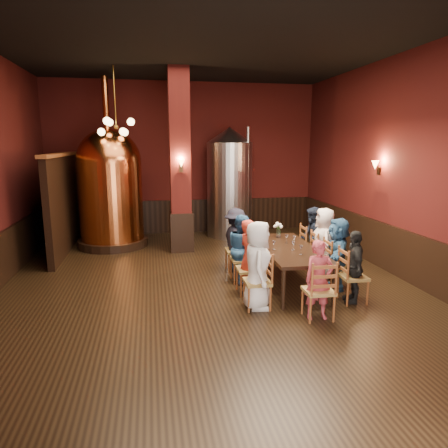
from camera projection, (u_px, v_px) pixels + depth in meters
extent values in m
plane|color=black|center=(209.00, 287.00, 7.69)|extent=(10.00, 10.00, 0.00)
plane|color=black|center=(207.00, 36.00, 6.80)|extent=(10.00, 10.00, 0.00)
cube|color=#41100D|center=(184.00, 159.00, 12.07)|extent=(8.00, 0.02, 4.50)
cube|color=#41100D|center=(326.00, 220.00, 2.43)|extent=(8.00, 0.02, 4.50)
cube|color=#41100D|center=(406.00, 167.00, 7.96)|extent=(0.02, 10.00, 4.50)
cube|color=black|center=(397.00, 252.00, 8.30)|extent=(0.08, 9.90, 1.00)
cube|color=black|center=(186.00, 216.00, 12.37)|extent=(7.90, 0.08, 1.00)
cube|color=#41100D|center=(180.00, 162.00, 9.89)|extent=(0.58, 0.58, 4.50)
cube|color=black|center=(63.00, 205.00, 9.97)|extent=(0.22, 3.50, 2.40)
cube|color=black|center=(289.00, 249.00, 7.67)|extent=(1.08, 2.43, 0.06)
cylinder|color=black|center=(283.00, 290.00, 6.58)|extent=(0.07, 0.07, 0.69)
cylinder|color=black|center=(334.00, 287.00, 6.71)|extent=(0.07, 0.07, 0.69)
cylinder|color=black|center=(253.00, 253.00, 8.79)|extent=(0.07, 0.07, 0.69)
cylinder|color=black|center=(291.00, 251.00, 8.91)|extent=(0.07, 0.07, 0.69)
imported|color=white|center=(258.00, 265.00, 6.57)|extent=(0.60, 0.80, 1.48)
imported|color=red|center=(249.00, 257.00, 7.23)|extent=(0.44, 0.57, 1.38)
imported|color=#2A598D|center=(242.00, 248.00, 7.87)|extent=(0.43, 0.70, 1.35)
imported|color=black|center=(236.00, 240.00, 8.52)|extent=(0.69, 0.98, 1.37)
imported|color=black|center=(354.00, 267.00, 6.84)|extent=(0.50, 0.80, 1.27)
imported|color=#29537D|center=(338.00, 253.00, 7.48)|extent=(0.81, 1.33, 1.37)
imported|color=silver|center=(324.00, 243.00, 8.12)|extent=(0.60, 0.79, 1.44)
imported|color=#181F30|center=(312.00, 238.00, 8.77)|extent=(0.50, 0.72, 1.35)
imported|color=#AE3A44|center=(319.00, 280.00, 6.19)|extent=(0.48, 0.33, 1.26)
cylinder|color=black|center=(114.00, 242.00, 10.77)|extent=(1.85, 1.85, 0.21)
cylinder|color=#C8632E|center=(111.00, 200.00, 10.55)|extent=(1.93, 1.93, 2.05)
sphere|color=#C8632E|center=(109.00, 161.00, 10.35)|extent=(1.64, 1.64, 1.64)
cylinder|color=#C8632E|center=(106.00, 104.00, 10.06)|extent=(0.16, 0.16, 1.33)
cylinder|color=#B2B2B7|center=(229.00, 190.00, 11.71)|extent=(1.52, 1.52, 2.73)
cone|color=#B2B2B7|center=(230.00, 135.00, 11.39)|extent=(1.31, 1.31, 0.44)
cylinder|color=#B2B2B7|center=(248.00, 182.00, 11.31)|extent=(0.09, 0.09, 3.06)
cylinder|color=white|center=(278.00, 233.00, 8.46)|extent=(0.10, 0.10, 0.17)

